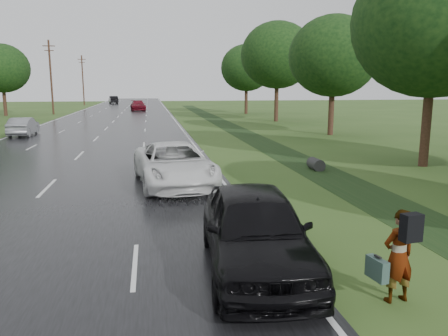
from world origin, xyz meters
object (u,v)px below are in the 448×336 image
(white_pickup, at_px, (174,164))
(dark_sedan, at_px, (255,229))
(silver_sedan, at_px, (23,127))
(pedestrian, at_px, (398,255))

(white_pickup, distance_m, dark_sedan, 8.43)
(white_pickup, bearing_deg, silver_sedan, 112.24)
(dark_sedan, bearing_deg, silver_sedan, 117.46)
(white_pickup, distance_m, silver_sedan, 22.06)
(dark_sedan, distance_m, silver_sedan, 30.11)
(pedestrian, distance_m, white_pickup, 10.63)
(dark_sedan, bearing_deg, pedestrian, -33.95)
(dark_sedan, xyz_separation_m, silver_sedan, (-11.80, 27.70, -0.16))
(pedestrian, height_order, silver_sedan, pedestrian)
(pedestrian, distance_m, dark_sedan, 2.78)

